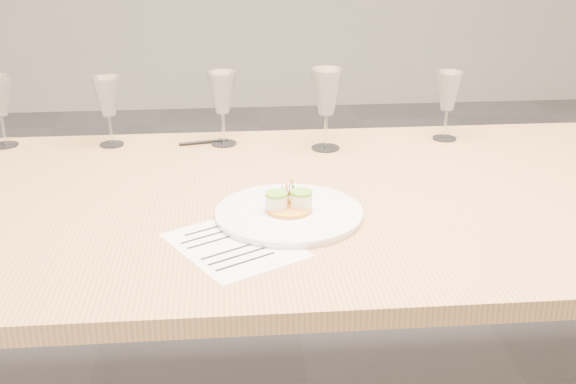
{
  "coord_description": "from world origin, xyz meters",
  "views": [
    {
      "loc": [
        -0.22,
        -1.51,
        1.37
      ],
      "look_at": [
        -0.1,
        -0.1,
        0.8
      ],
      "focal_mm": 45.0,
      "sensor_mm": 36.0,
      "label": 1
    }
  ],
  "objects": [
    {
      "name": "dinner_plate",
      "position": [
        -0.1,
        -0.12,
        0.76
      ],
      "size": [
        0.31,
        0.31,
        0.08
      ],
      "rotation": [
        0.0,
        0.0,
        -0.26
      ],
      "color": "white",
      "rests_on": "dining_table"
    },
    {
      "name": "wine_glass_3",
      "position": [
        0.04,
        0.32,
        0.9
      ],
      "size": [
        0.09,
        0.09,
        0.22
      ],
      "color": "white",
      "rests_on": "dining_table"
    },
    {
      "name": "wine_glass_4",
      "position": [
        0.38,
        0.38,
        0.88
      ],
      "size": [
        0.08,
        0.08,
        0.19
      ],
      "color": "white",
      "rests_on": "dining_table"
    },
    {
      "name": "recipe_sheet",
      "position": [
        -0.22,
        -0.24,
        0.75
      ],
      "size": [
        0.3,
        0.32,
        0.0
      ],
      "rotation": [
        0.0,
        0.0,
        0.52
      ],
      "color": "white",
      "rests_on": "dining_table"
    },
    {
      "name": "wine_glass_1",
      "position": [
        -0.54,
        0.41,
        0.88
      ],
      "size": [
        0.08,
        0.08,
        0.19
      ],
      "color": "white",
      "rests_on": "dining_table"
    },
    {
      "name": "ballpoint_pen",
      "position": [
        -0.29,
        0.39,
        0.75
      ],
      "size": [
        0.13,
        0.04,
        0.01
      ],
      "rotation": [
        0.0,
        0.0,
        0.21
      ],
      "color": "black",
      "rests_on": "dining_table"
    },
    {
      "name": "wine_glass_2",
      "position": [
        -0.23,
        0.39,
        0.89
      ],
      "size": [
        0.08,
        0.08,
        0.2
      ],
      "color": "white",
      "rests_on": "dining_table"
    },
    {
      "name": "dining_table",
      "position": [
        0.0,
        0.0,
        0.68
      ],
      "size": [
        2.4,
        1.0,
        0.75
      ],
      "color": "tan",
      "rests_on": "ground"
    }
  ]
}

